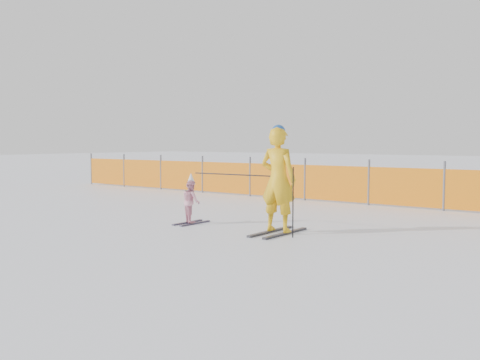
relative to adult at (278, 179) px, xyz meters
The scene contains 5 objects.
ground 1.46m from the adult, 131.93° to the right, with size 120.00×120.00×0.00m, color white.
adult is the anchor object (origin of this frame).
child 2.20m from the adult, behind, with size 0.55×0.89×1.08m.
ski_poles 0.48m from the adult, 166.60° to the right, with size 2.46×0.22×1.28m.
safety_fence 7.22m from the adult, 132.83° to the left, with size 15.31×0.06×1.25m.
Camera 1 is at (6.15, -7.65, 1.74)m, focal length 40.00 mm.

